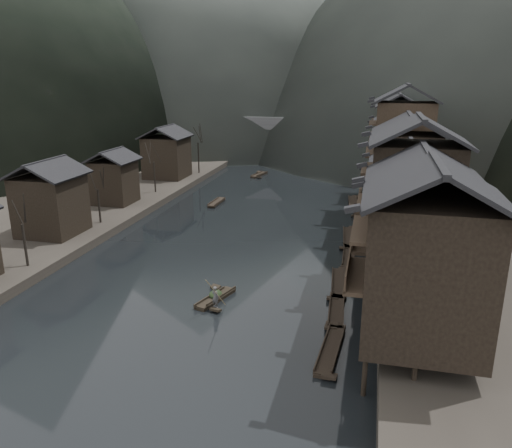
% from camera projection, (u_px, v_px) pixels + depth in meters
% --- Properties ---
extents(water, '(300.00, 300.00, 0.00)m').
position_uv_depth(water, '(197.00, 297.00, 42.28)').
color(water, black).
rests_on(water, ground).
extents(left_bank, '(40.00, 200.00, 1.20)m').
position_uv_depth(left_bank, '(86.00, 177.00, 87.10)').
color(left_bank, '#2D2823').
rests_on(left_bank, ground).
extents(stilt_houses, '(9.00, 67.60, 17.08)m').
position_uv_depth(stilt_houses, '(406.00, 161.00, 54.21)').
color(stilt_houses, black).
rests_on(stilt_houses, ground).
extents(left_houses, '(8.10, 53.20, 8.73)m').
position_uv_depth(left_houses, '(98.00, 174.00, 63.90)').
color(left_houses, black).
rests_on(left_houses, left_bank).
extents(bare_trees, '(3.88, 59.23, 7.77)m').
position_uv_depth(bare_trees, '(114.00, 173.00, 60.99)').
color(bare_trees, black).
rests_on(bare_trees, left_bank).
extents(moored_sampans, '(3.08, 48.27, 0.47)m').
position_uv_depth(moored_sampans, '(349.00, 248.00, 53.37)').
color(moored_sampans, black).
rests_on(moored_sampans, water).
extents(midriver_boats, '(13.35, 34.33, 0.45)m').
position_uv_depth(midriver_boats, '(274.00, 180.00, 87.09)').
color(midriver_boats, black).
rests_on(midriver_boats, water).
extents(stone_bridge, '(40.00, 6.00, 9.00)m').
position_uv_depth(stone_bridge, '(310.00, 135.00, 107.72)').
color(stone_bridge, '#4C4C4F').
rests_on(stone_bridge, ground).
extents(hero_sampan, '(2.36, 4.97, 0.43)m').
position_uv_depth(hero_sampan, '(216.00, 298.00, 41.62)').
color(hero_sampan, black).
rests_on(hero_sampan, water).
extents(cargo_heap, '(1.09, 1.43, 0.65)m').
position_uv_depth(cargo_heap, '(215.00, 291.00, 41.67)').
color(cargo_heap, black).
rests_on(cargo_heap, hero_sampan).
extents(boatman, '(0.79, 0.68, 1.82)m').
position_uv_depth(boatman, '(215.00, 294.00, 39.63)').
color(boatman, '#4D4D4F').
rests_on(boatman, hero_sampan).
extents(bamboo_pole, '(0.98, 2.85, 3.71)m').
position_uv_depth(bamboo_pole, '(217.00, 262.00, 38.77)').
color(bamboo_pole, '#8C7A51').
rests_on(bamboo_pole, boatman).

